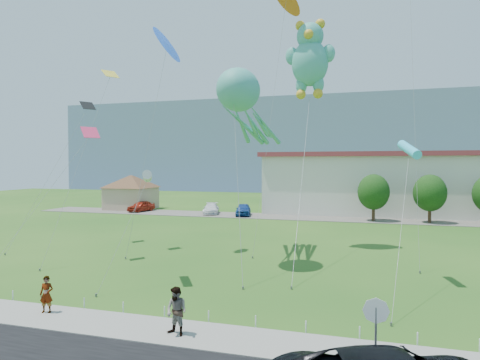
# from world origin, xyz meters

# --- Properties ---
(ground) EXTENTS (160.00, 160.00, 0.00)m
(ground) POSITION_xyz_m (0.00, 0.00, 0.00)
(ground) COLOR #225217
(ground) RESTS_ON ground
(sidewalk) EXTENTS (80.00, 2.50, 0.10)m
(sidewalk) POSITION_xyz_m (0.00, -2.75, 0.05)
(sidewalk) COLOR gray
(sidewalk) RESTS_ON ground
(parking_strip) EXTENTS (70.00, 6.00, 0.06)m
(parking_strip) POSITION_xyz_m (0.00, 35.00, 0.03)
(parking_strip) COLOR #59544C
(parking_strip) RESTS_ON ground
(hill_ridge) EXTENTS (160.00, 50.00, 25.00)m
(hill_ridge) POSITION_xyz_m (0.00, 120.00, 12.50)
(hill_ridge) COLOR slate
(hill_ridge) RESTS_ON ground
(pavilion) EXTENTS (9.20, 9.20, 5.00)m
(pavilion) POSITION_xyz_m (-24.00, 38.00, 3.02)
(pavilion) COLOR tan
(pavilion) RESTS_ON ground
(stop_sign) EXTENTS (0.80, 0.07, 2.50)m
(stop_sign) POSITION_xyz_m (9.50, -4.21, 1.87)
(stop_sign) COLOR slate
(stop_sign) RESTS_ON ground
(rope_fence) EXTENTS (26.05, 0.05, 0.50)m
(rope_fence) POSITION_xyz_m (0.00, -1.30, 0.25)
(rope_fence) COLOR white
(rope_fence) RESTS_ON ground
(tree_near) EXTENTS (3.60, 3.60, 5.47)m
(tree_near) POSITION_xyz_m (10.00, 34.00, 3.39)
(tree_near) COLOR #3F2B19
(tree_near) RESTS_ON ground
(tree_mid) EXTENTS (3.60, 3.60, 5.47)m
(tree_mid) POSITION_xyz_m (16.00, 34.00, 3.39)
(tree_mid) COLOR #3F2B19
(tree_mid) RESTS_ON ground
(pedestrian_left) EXTENTS (0.66, 0.51, 1.59)m
(pedestrian_left) POSITION_xyz_m (-4.08, -2.41, 0.89)
(pedestrian_left) COLOR gray
(pedestrian_left) RESTS_ON sidewalk
(pedestrian_right) EXTENTS (1.03, 0.90, 1.81)m
(pedestrian_right) POSITION_xyz_m (2.39, -3.07, 1.01)
(pedestrian_right) COLOR gray
(pedestrian_right) RESTS_ON sidewalk
(parked_car_red) EXTENTS (2.64, 4.63, 1.48)m
(parked_car_red) POSITION_xyz_m (-20.82, 35.26, 0.80)
(parked_car_red) COLOR #A72714
(parked_car_red) RESTS_ON parking_strip
(parked_car_white) EXTENTS (3.12, 5.01, 1.36)m
(parked_car_white) POSITION_xyz_m (-10.53, 35.43, 0.74)
(parked_car_white) COLOR white
(parked_car_white) RESTS_ON parking_strip
(parked_car_blue) EXTENTS (2.73, 4.76, 1.52)m
(parked_car_blue) POSITION_xyz_m (-5.89, 34.72, 0.82)
(parked_car_blue) COLOR navy
(parked_car_blue) RESTS_ON parking_strip
(octopus_kite) EXTENTS (3.16, 12.10, 12.65)m
(octopus_kite) POSITION_xyz_m (1.31, 9.94, 10.48)
(octopus_kite) COLOR teal
(octopus_kite) RESTS_ON ground
(teddy_bear_kite) EXTENTS (3.86, 13.19, 17.83)m
(teddy_bear_kite) POSITION_xyz_m (4.86, 16.27, 14.93)
(teddy_bear_kite) COLOR teal
(teddy_bear_kite) RESTS_ON ground
(small_kite_yellow) EXTENTS (1.29, 8.05, 13.92)m
(small_kite_yellow) POSITION_xyz_m (-9.74, 10.21, 11.77)
(small_kite_yellow) COLOR yellow
(small_kite_yellow) RESTS_ON ground
(small_kite_blue) EXTENTS (2.57, 4.02, 16.13)m
(small_kite_blue) POSITION_xyz_m (-5.14, 11.46, 15.12)
(small_kite_blue) COLOR blue
(small_kite_blue) RESTS_ON ground
(small_kite_pink) EXTENTS (3.73, 6.63, 9.17)m
(small_kite_pink) POSITION_xyz_m (-9.29, 6.94, 7.81)
(small_kite_pink) COLOR #E53361
(small_kite_pink) RESTS_ON ground
(small_kite_black) EXTENTS (3.17, 7.08, 11.93)m
(small_kite_black) POSITION_xyz_m (-13.60, 12.54, 10.14)
(small_kite_black) COLOR black
(small_kite_black) RESTS_ON ground
(small_kite_cyan) EXTENTS (1.53, 8.32, 7.80)m
(small_kite_cyan) POSITION_xyz_m (11.42, 7.52, 7.30)
(small_kite_cyan) COLOR #38D1FC
(small_kite_cyan) RESTS_ON ground
(small_kite_orange) EXTENTS (2.40, 5.29, 20.07)m
(small_kite_orange) POSITION_xyz_m (3.04, 15.40, 18.88)
(small_kite_orange) COLOR orange
(small_kite_orange) RESTS_ON ground
(small_kite_white) EXTENTS (1.40, 4.41, 6.32)m
(small_kite_white) POSITION_xyz_m (-2.46, 3.57, 5.84)
(small_kite_white) COLOR silver
(small_kite_white) RESTS_ON ground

